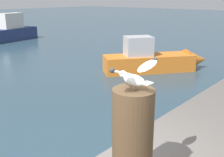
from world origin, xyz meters
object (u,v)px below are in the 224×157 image
mooring_post (133,139)px  boat_navy (4,33)px  seagull (134,76)px  boat_orange (157,60)px

mooring_post → boat_navy: bearing=65.4°
seagull → boat_orange: size_ratio=0.14×
mooring_post → boat_orange: mooring_post is taller
boat_navy → boat_orange: size_ratio=1.26×
mooring_post → boat_orange: (7.67, 4.43, -1.23)m
mooring_post → seagull: seagull is taller
mooring_post → boat_orange: bearing=30.0°
mooring_post → boat_navy: 17.80m
seagull → boat_orange: (7.67, 4.42, -1.84)m
seagull → boat_orange: 9.04m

